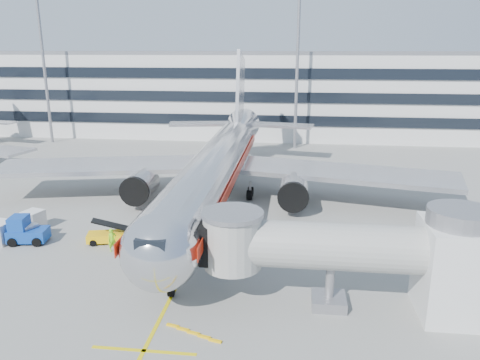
# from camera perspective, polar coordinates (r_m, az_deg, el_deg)

# --- Properties ---
(ground) EXTENTS (180.00, 180.00, 0.00)m
(ground) POSITION_cam_1_polar(r_m,az_deg,el_deg) (39.93, -5.38, -8.23)
(ground) COLOR gray
(ground) RESTS_ON ground
(lead_in_line) EXTENTS (0.25, 70.00, 0.01)m
(lead_in_line) POSITION_cam_1_polar(r_m,az_deg,el_deg) (49.06, -2.96, -3.51)
(lead_in_line) COLOR yellow
(lead_in_line) RESTS_ON ground
(stop_bar) EXTENTS (6.00, 0.25, 0.01)m
(stop_bar) POSITION_cam_1_polar(r_m,az_deg,el_deg) (28.16, -11.65, -19.71)
(stop_bar) COLOR yellow
(stop_bar) RESTS_ON ground
(main_jet) EXTENTS (50.95, 48.70, 16.06)m
(main_jet) POSITION_cam_1_polar(r_m,az_deg,el_deg) (49.47, -2.70, 1.78)
(main_jet) COLOR silver
(main_jet) RESTS_ON ground
(jet_bridge) EXTENTS (17.80, 4.50, 7.00)m
(jet_bridge) POSITION_cam_1_polar(r_m,az_deg,el_deg) (30.54, 14.27, -8.56)
(jet_bridge) COLOR silver
(jet_bridge) RESTS_ON ground
(terminal) EXTENTS (150.00, 24.25, 15.60)m
(terminal) POSITION_cam_1_polar(r_m,az_deg,el_deg) (94.27, 1.93, 10.68)
(terminal) COLOR silver
(terminal) RESTS_ON ground
(light_mast_west) EXTENTS (2.40, 1.20, 25.45)m
(light_mast_west) POSITION_cam_1_polar(r_m,az_deg,el_deg) (88.71, -22.89, 13.75)
(light_mast_west) COLOR gray
(light_mast_west) RESTS_ON ground
(light_mast_centre) EXTENTS (2.40, 1.20, 25.45)m
(light_mast_centre) POSITION_cam_1_polar(r_m,az_deg,el_deg) (77.62, 7.03, 14.71)
(light_mast_centre) COLOR gray
(light_mast_centre) RESTS_ON ground
(belt_loader) EXTENTS (4.60, 2.51, 2.15)m
(belt_loader) POSITION_cam_1_polar(r_m,az_deg,el_deg) (42.10, -15.24, -6.54)
(belt_loader) COLOR yellow
(belt_loader) RESTS_ON ground
(baggage_tug) EXTENTS (3.41, 2.42, 2.40)m
(baggage_tug) POSITION_cam_1_polar(r_m,az_deg,el_deg) (44.39, -24.69, -5.70)
(baggage_tug) COLOR #0E3D9F
(baggage_tug) RESTS_ON ground
(cargo_container_left) EXTENTS (2.00, 2.00, 1.72)m
(cargo_container_left) POSITION_cam_1_polar(r_m,az_deg,el_deg) (47.55, -23.86, -4.44)
(cargo_container_left) COLOR #B6B9BE
(cargo_container_left) RESTS_ON ground
(cargo_container_right) EXTENTS (2.10, 2.10, 1.88)m
(cargo_container_right) POSITION_cam_1_polar(r_m,az_deg,el_deg) (45.35, -27.11, -5.69)
(cargo_container_right) COLOR #B6B9BE
(cargo_container_right) RESTS_ON ground
(cargo_container_front) EXTENTS (1.85, 1.85, 1.50)m
(cargo_container_front) POSITION_cam_1_polar(r_m,az_deg,el_deg) (44.84, -24.47, -5.86)
(cargo_container_front) COLOR #B6B9BE
(cargo_container_front) RESTS_ON ground
(ramp_worker) EXTENTS (0.84, 0.83, 1.95)m
(ramp_worker) POSITION_cam_1_polar(r_m,az_deg,el_deg) (40.21, -15.31, -7.06)
(ramp_worker) COLOR #83E117
(ramp_worker) RESTS_ON ground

